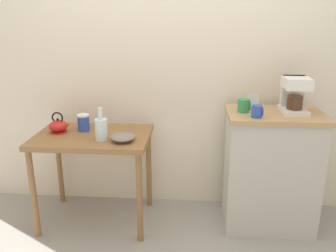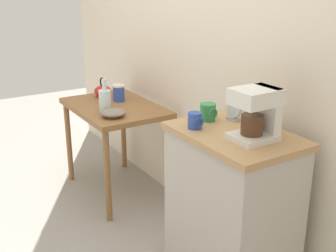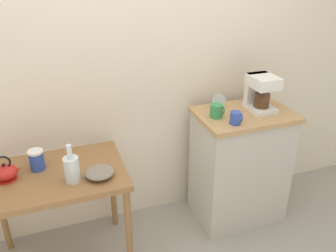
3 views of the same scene
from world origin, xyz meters
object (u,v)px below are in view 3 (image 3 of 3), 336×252
coffee_maker (260,91)px  canister_enamel (37,160)px  glass_carafe_vase (72,168)px  mug_tall_green (217,111)px  teakettle (6,172)px  mug_blue (236,118)px  table_clock (219,102)px  bowl_stoneware (100,172)px

coffee_maker → canister_enamel: bearing=179.7°
glass_carafe_vase → coffee_maker: coffee_maker is taller
mug_tall_green → canister_enamel: bearing=178.3°
canister_enamel → mug_tall_green: mug_tall_green is taller
canister_enamel → coffee_maker: 1.61m
glass_carafe_vase → canister_enamel: size_ratio=1.85×
glass_carafe_vase → mug_tall_green: 1.05m
teakettle → mug_tall_green: (1.40, 0.02, 0.18)m
glass_carafe_vase → mug_blue: (1.10, 0.03, 0.14)m
teakettle → mug_tall_green: bearing=0.9°
mug_tall_green → coffee_maker: bearing=4.3°
coffee_maker → mug_blue: (-0.29, -0.17, -0.10)m
canister_enamel → table_clock: table_clock is taller
mug_tall_green → bowl_stoneware: bearing=-168.2°
mug_tall_green → table_clock: bearing=57.5°
mug_tall_green → table_clock: 0.14m
canister_enamel → mug_blue: bearing=-7.8°
canister_enamel → coffee_maker: (1.58, -0.01, 0.26)m
teakettle → table_clock: bearing=5.6°
coffee_maker → teakettle: bearing=-178.4°
glass_carafe_vase → mug_blue: 1.11m
mug_blue → teakettle: bearing=175.4°
teakettle → coffee_maker: (1.76, 0.05, 0.28)m
mug_blue → coffee_maker: bearing=30.3°
glass_carafe_vase → mug_tall_green: size_ratio=2.55×
bowl_stoneware → canister_enamel: size_ratio=1.33×
mug_tall_green → mug_blue: (0.07, -0.14, -0.00)m
mug_tall_green → mug_blue: mug_tall_green is taller
canister_enamel → mug_blue: (1.30, -0.18, 0.17)m
teakettle → mug_tall_green: size_ratio=1.80×
glass_carafe_vase → mug_blue: bearing=1.5°
mug_tall_green → table_clock: table_clock is taller
table_clock → glass_carafe_vase: bearing=-165.2°
bowl_stoneware → mug_tall_green: 0.91m
canister_enamel → table_clock: 1.32m
teakettle → glass_carafe_vase: 0.41m
bowl_stoneware → mug_blue: bearing=2.5°
glass_carafe_vase → bowl_stoneware: bearing=-4.0°
glass_carafe_vase → teakettle: bearing=158.5°
glass_carafe_vase → table_clock: bearing=14.8°
glass_carafe_vase → canister_enamel: bearing=133.4°
coffee_maker → table_clock: coffee_maker is taller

